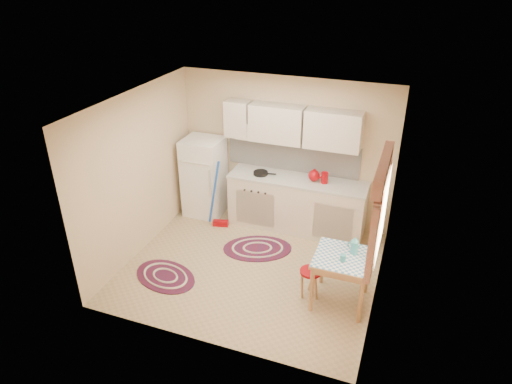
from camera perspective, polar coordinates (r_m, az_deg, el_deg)
room_shell at (r=6.26m, az=1.55°, el=3.47°), size 3.64×3.60×2.52m
fridge at (r=8.02m, az=-6.49°, el=1.87°), size 0.65×0.60×1.40m
broom at (r=7.61m, az=-4.59°, el=-0.37°), size 0.30×0.18×1.20m
base_cabinets at (r=7.65m, az=5.08°, el=-1.59°), size 2.25×0.60×0.88m
countertop at (r=7.44m, az=5.23°, el=1.51°), size 2.27×0.62×0.04m
frying_pan at (r=7.54m, az=0.58°, el=2.38°), size 0.27×0.27×0.05m
red_kettle at (r=7.33m, az=7.26°, el=2.05°), size 0.26×0.25×0.20m
red_canister at (r=7.31m, az=8.56°, el=1.69°), size 0.11×0.11×0.16m
table at (r=6.20m, az=10.51°, el=-10.67°), size 0.72×0.72×0.72m
stool at (r=6.32m, az=6.75°, el=-11.24°), size 0.30×0.30×0.42m
coffee_pot at (r=6.00m, az=12.20°, el=-6.55°), size 0.15×0.14×0.25m
mug at (r=5.87m, az=10.82°, el=-8.12°), size 0.08×0.08×0.10m
rug_center at (r=7.29m, az=0.18°, el=-7.06°), size 1.28×1.08×0.02m
rug_left at (r=6.85m, az=-11.26°, el=-10.28°), size 1.15×0.93×0.02m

